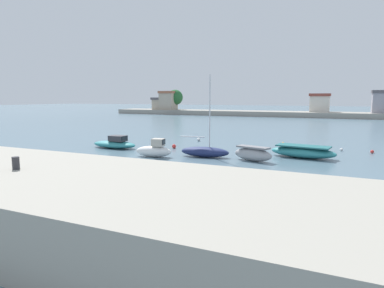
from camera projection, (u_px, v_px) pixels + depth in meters
ground_plane at (168, 179)px, 21.09m from camera, size 400.00×400.00×0.00m
seawall_embankment at (61, 201)px, 13.02m from camera, size 78.56×7.59×2.24m
mooring_bollard at (16, 163)px, 13.41m from camera, size 0.28×0.28×0.51m
moored_boat_0 at (115, 144)px, 33.92m from camera, size 5.00×2.00×1.30m
moored_boat_1 at (154, 150)px, 28.89m from camera, size 3.37×1.59×1.60m
moored_boat_2 at (205, 151)px, 28.86m from camera, size 4.42×1.67×7.02m
moored_boat_3 at (253, 154)px, 27.02m from camera, size 3.52×1.97×1.19m
moored_boat_4 at (303, 152)px, 28.51m from camera, size 5.68×2.75×1.05m
mooring_buoy_0 at (174, 146)px, 33.81m from camera, size 0.41×0.41×0.41m
mooring_buoy_1 at (283, 144)px, 35.39m from camera, size 0.42×0.42×0.42m
mooring_buoy_2 at (342, 150)px, 32.07m from camera, size 0.30×0.30×0.30m
mooring_buoy_3 at (199, 139)px, 39.36m from camera, size 0.40×0.40×0.40m
mooring_buoy_4 at (372, 152)px, 30.76m from camera, size 0.32×0.32×0.32m
distant_shoreline at (306, 109)px, 88.15m from camera, size 111.92×9.43×7.77m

